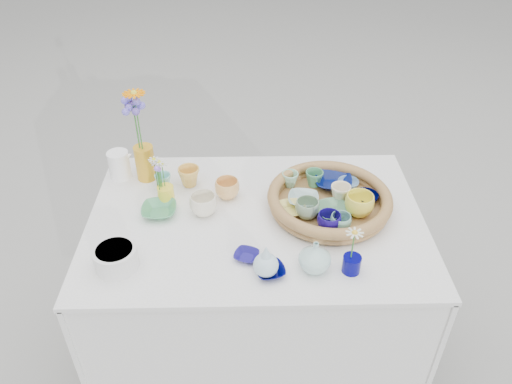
{
  "coord_description": "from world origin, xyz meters",
  "views": [
    {
      "loc": [
        -0.03,
        -1.45,
        1.96
      ],
      "look_at": [
        0.0,
        0.02,
        0.87
      ],
      "focal_mm": 35.0,
      "sensor_mm": 36.0,
      "label": 1
    }
  ],
  "objects_px": {
    "bud_vase_seafoam": "(315,256)",
    "tall_vase_yellow": "(145,163)",
    "wicker_tray": "(329,200)",
    "display_table": "(256,344)"
  },
  "relations": [
    {
      "from": "display_table",
      "to": "tall_vase_yellow",
      "type": "bearing_deg",
      "value": 148.75
    },
    {
      "from": "display_table",
      "to": "wicker_tray",
      "type": "height_order",
      "value": "wicker_tray"
    },
    {
      "from": "bud_vase_seafoam",
      "to": "wicker_tray",
      "type": "bearing_deg",
      "value": 73.87
    },
    {
      "from": "wicker_tray",
      "to": "tall_vase_yellow",
      "type": "distance_m",
      "value": 0.76
    },
    {
      "from": "bud_vase_seafoam",
      "to": "tall_vase_yellow",
      "type": "xyz_separation_m",
      "value": [
        -0.64,
        0.55,
        0.02
      ]
    },
    {
      "from": "display_table",
      "to": "tall_vase_yellow",
      "type": "distance_m",
      "value": 0.99
    },
    {
      "from": "bud_vase_seafoam",
      "to": "tall_vase_yellow",
      "type": "distance_m",
      "value": 0.84
    },
    {
      "from": "wicker_tray",
      "to": "bud_vase_seafoam",
      "type": "bearing_deg",
      "value": -106.13
    },
    {
      "from": "display_table",
      "to": "bud_vase_seafoam",
      "type": "height_order",
      "value": "bud_vase_seafoam"
    },
    {
      "from": "display_table",
      "to": "tall_vase_yellow",
      "type": "relative_size",
      "value": 8.4
    }
  ]
}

